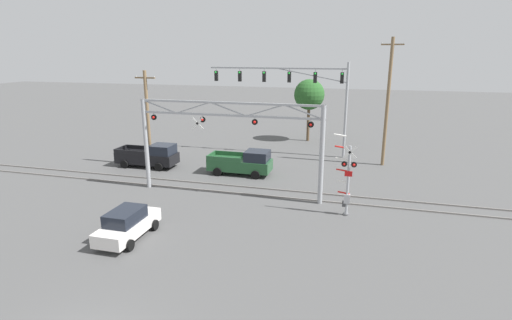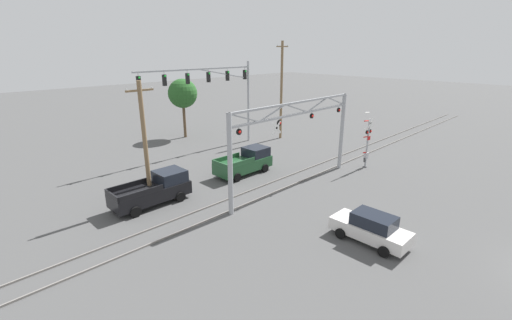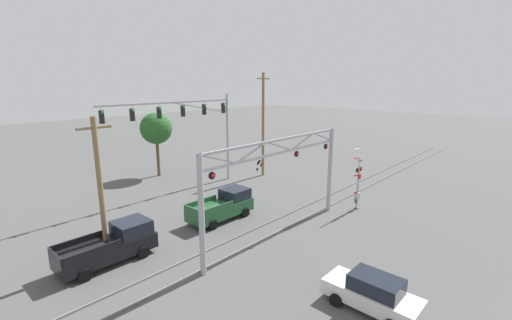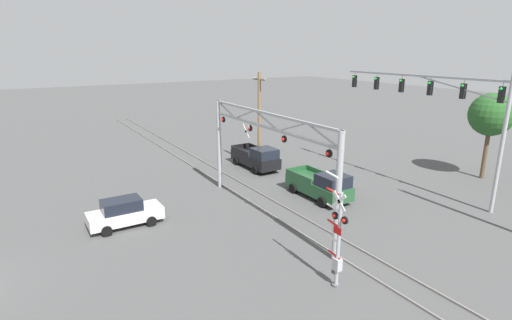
# 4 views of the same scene
# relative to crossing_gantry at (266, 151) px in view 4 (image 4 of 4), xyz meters

# --- Properties ---
(rail_track_near) EXTENTS (80.00, 0.08, 0.10)m
(rail_track_near) POSITION_rel_crossing_gantry_xyz_m (0.01, 0.28, -4.07)
(rail_track_near) COLOR gray
(rail_track_near) RESTS_ON ground_plane
(rail_track_far) EXTENTS (80.00, 0.08, 0.10)m
(rail_track_far) POSITION_rel_crossing_gantry_xyz_m (0.01, 1.72, -4.07)
(rail_track_far) COLOR gray
(rail_track_far) RESTS_ON ground_plane
(crossing_gantry) EXTENTS (12.67, 0.31, 6.39)m
(crossing_gantry) POSITION_rel_crossing_gantry_xyz_m (0.00, 0.00, 0.00)
(crossing_gantry) COLOR #9EA0A5
(crossing_gantry) RESTS_ON ground_plane
(crossing_signal_mast) EXTENTS (1.40, 0.35, 4.97)m
(crossing_signal_mast) POSITION_rel_crossing_gantry_xyz_m (7.89, -1.52, -2.06)
(crossing_signal_mast) COLOR #9EA0A5
(crossing_signal_mast) RESTS_ON ground_plane
(traffic_signal_span) EXTENTS (13.01, 0.39, 8.65)m
(traffic_signal_span) POSITION_rel_crossing_gantry_xyz_m (3.16, 12.27, 2.18)
(traffic_signal_span) COLOR #9EA0A5
(traffic_signal_span) RESTS_ON ground_plane
(pickup_truck_lead) EXTENTS (5.01, 2.19, 2.00)m
(pickup_truck_lead) POSITION_rel_crossing_gantry_xyz_m (-0.45, 4.77, -3.16)
(pickup_truck_lead) COLOR #23512D
(pickup_truck_lead) RESTS_ON ground_plane
(pickup_truck_following) EXTENTS (5.17, 2.19, 2.00)m
(pickup_truck_following) POSITION_rel_crossing_gantry_xyz_m (-8.74, 4.77, -3.16)
(pickup_truck_following) COLOR black
(pickup_truck_following) RESTS_ON ground_plane
(sedan_waiting) EXTENTS (1.89, 4.13, 1.63)m
(sedan_waiting) POSITION_rel_crossing_gantry_xyz_m (-3.00, -7.71, -3.31)
(sedan_waiting) COLOR silver
(sedan_waiting) RESTS_ON ground_plane
(utility_pole_left) EXTENTS (1.80, 0.28, 8.06)m
(utility_pole_left) POSITION_rel_crossing_gantry_xyz_m (-8.91, 5.12, 0.06)
(utility_pole_left) COLOR brown
(utility_pole_left) RESTS_ON ground_plane
(background_tree_beyond_span) EXTENTS (3.27, 3.27, 6.70)m
(background_tree_beyond_span) POSITION_rel_crossing_gantry_xyz_m (2.78, 18.59, 0.91)
(background_tree_beyond_span) COLOR brown
(background_tree_beyond_span) RESTS_ON ground_plane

